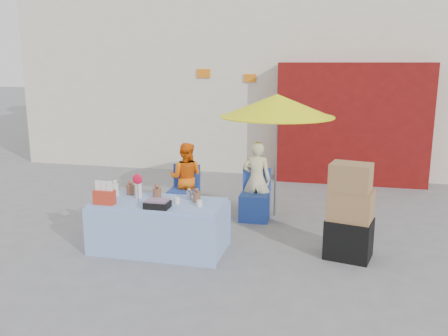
% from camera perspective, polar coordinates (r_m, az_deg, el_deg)
% --- Properties ---
extents(ground, '(80.00, 80.00, 0.00)m').
position_cam_1_polar(ground, '(7.10, -2.69, -8.85)').
color(ground, slate).
rests_on(ground, ground).
extents(backdrop, '(14.00, 8.00, 7.80)m').
position_cam_1_polar(backdrop, '(13.95, 8.03, 14.52)').
color(backdrop, silver).
rests_on(backdrop, ground).
extents(market_table, '(1.86, 0.87, 1.12)m').
position_cam_1_polar(market_table, '(6.74, -7.85, -6.84)').
color(market_table, '#97BCF2').
rests_on(market_table, ground).
extents(chair_left, '(0.49, 0.48, 0.85)m').
position_cam_1_polar(chair_left, '(8.29, -4.84, -3.86)').
color(chair_left, '#223F9C').
rests_on(chair_left, ground).
extents(chair_right, '(0.49, 0.48, 0.85)m').
position_cam_1_polar(chair_right, '(8.01, 3.73, -4.44)').
color(chair_right, '#223F9C').
rests_on(chair_right, ground).
extents(vendor_orange, '(0.62, 0.49, 1.25)m').
position_cam_1_polar(vendor_orange, '(8.32, -4.60, -1.18)').
color(vendor_orange, orange).
rests_on(vendor_orange, ground).
extents(vendor_beige, '(0.49, 0.33, 1.32)m').
position_cam_1_polar(vendor_beige, '(8.03, 3.93, -1.41)').
color(vendor_beige, beige).
rests_on(vendor_beige, ground).
extents(umbrella, '(1.90, 1.90, 2.09)m').
position_cam_1_polar(umbrella, '(7.93, 6.40, 7.41)').
color(umbrella, gray).
rests_on(umbrella, ground).
extents(box_stack, '(0.68, 0.60, 1.31)m').
position_cam_1_polar(box_stack, '(6.58, 14.89, -5.47)').
color(box_stack, black).
rests_on(box_stack, ground).
extents(tarp_bundle, '(0.67, 0.55, 0.28)m').
position_cam_1_polar(tarp_bundle, '(7.85, -12.55, -5.96)').
color(tarp_bundle, yellow).
rests_on(tarp_bundle, ground).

